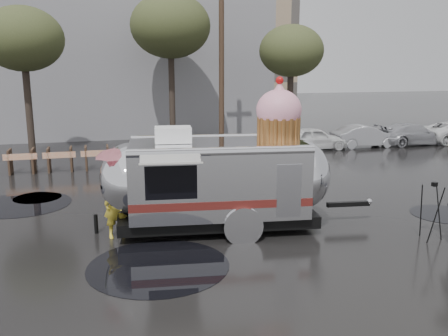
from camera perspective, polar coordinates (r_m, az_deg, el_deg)
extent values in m
plane|color=black|center=(12.12, 5.02, -8.89)|extent=(120.00, 120.00, 0.00)
cylinder|color=black|center=(15.70, 24.85, -5.03)|extent=(1.89, 1.89, 0.01)
cylinder|color=black|center=(10.84, -7.88, -11.58)|extent=(3.16, 3.16, 0.01)
cylinder|color=black|center=(16.55, -23.00, -4.02)|extent=(2.99, 2.99, 0.01)
cylinder|color=black|center=(17.16, -21.52, -3.33)|extent=(1.56, 1.56, 0.01)
cylinder|color=black|center=(17.50, -0.69, -2.16)|extent=(3.24, 3.24, 0.01)
cube|color=slate|center=(34.68, -15.58, 15.37)|extent=(22.00, 12.00, 13.00)
cylinder|color=#473323|center=(25.43, -0.30, 12.57)|extent=(0.28, 0.28, 9.00)
cylinder|color=#382D26|center=(23.86, -22.53, 7.88)|extent=(0.32, 0.32, 5.85)
ellipsoid|color=#343D1C|center=(23.84, -23.06, 14.11)|extent=(3.64, 3.64, 2.86)
cylinder|color=#382D26|center=(25.93, -6.31, 10.01)|extent=(0.32, 0.32, 6.75)
ellipsoid|color=#343D1C|center=(25.99, -6.47, 16.63)|extent=(4.20, 4.20, 3.30)
cylinder|color=#382D26|center=(25.66, 7.94, 8.43)|extent=(0.32, 0.32, 5.40)
ellipsoid|color=#343D1C|center=(25.62, 8.11, 13.79)|extent=(3.36, 3.36, 2.64)
cube|color=#473323|center=(21.28, -24.34, 0.70)|extent=(0.08, 0.80, 1.00)
cube|color=#473323|center=(21.15, -21.94, 0.84)|extent=(0.08, 0.80, 1.00)
cube|color=#E5590C|center=(20.79, -23.34, 1.24)|extent=(1.30, 0.04, 0.25)
cube|color=#473323|center=(21.08, -20.32, 0.93)|extent=(0.08, 0.80, 1.00)
cube|color=#473323|center=(21.01, -17.88, 1.07)|extent=(0.08, 0.80, 1.00)
cube|color=#E5590C|center=(20.62, -19.22, 1.48)|extent=(1.30, 0.04, 0.25)
cube|color=#473323|center=(20.98, -16.25, 1.16)|extent=(0.08, 0.80, 1.00)
cube|color=#473323|center=(20.98, -13.79, 1.29)|extent=(0.08, 0.80, 1.00)
cube|color=#E5590C|center=(20.56, -15.06, 1.71)|extent=(1.30, 0.04, 0.25)
imported|color=silver|center=(25.37, 10.77, 3.75)|extent=(4.00, 1.80, 1.40)
imported|color=#B2B2B7|center=(26.80, 16.58, 3.90)|extent=(4.00, 1.80, 1.40)
imported|color=#B2B2B7|center=(28.47, 21.77, 4.04)|extent=(4.20, 1.80, 1.44)
cube|color=silver|center=(12.71, -0.87, -0.97)|extent=(4.84, 2.94, 1.87)
ellipsoid|color=silver|center=(13.17, 9.07, -0.64)|extent=(1.84, 2.57, 1.87)
ellipsoid|color=silver|center=(12.64, -11.23, -1.27)|extent=(1.84, 2.57, 1.87)
cube|color=black|center=(13.00, -0.86, -5.66)|extent=(5.42, 2.71, 0.31)
cylinder|color=black|center=(12.07, 2.24, -7.11)|extent=(0.75, 0.32, 0.73)
cylinder|color=black|center=(14.08, 0.72, -4.24)|extent=(0.75, 0.32, 0.73)
cylinder|color=silver|center=(11.92, 2.37, -7.10)|extent=(1.00, 0.23, 1.00)
cube|color=black|center=(13.89, 14.72, -4.22)|extent=(1.26, 0.28, 0.12)
sphere|color=silver|center=(14.13, 17.08, -3.87)|extent=(0.19, 0.19, 0.17)
cylinder|color=black|center=(13.06, -15.15, -6.50)|extent=(0.12, 0.12, 0.52)
cube|color=#561A16|center=(11.68, -0.15, -4.53)|extent=(4.55, 0.59, 0.21)
cube|color=#561A16|center=(13.97, -1.46, -1.73)|extent=(4.55, 0.59, 0.21)
cube|color=black|center=(11.41, -6.38, -1.77)|extent=(1.24, 0.18, 0.83)
cube|color=#B6B4AA|center=(11.05, -6.40, 0.54)|extent=(1.51, 0.69, 0.15)
cube|color=silver|center=(11.91, 7.83, -2.76)|extent=(0.62, 0.11, 1.35)
cube|color=white|center=(12.41, -6.16, 4.03)|extent=(1.01, 0.79, 0.40)
cylinder|color=#C27C3E|center=(12.79, 6.57, 4.73)|extent=(1.21, 1.21, 0.62)
ellipsoid|color=#FAA8BC|center=(12.73, 6.62, 6.96)|extent=(1.35, 1.35, 1.08)
cone|color=#FAA8BC|center=(12.69, 6.68, 9.40)|extent=(0.58, 0.58, 0.42)
sphere|color=red|center=(12.68, 6.71, 10.43)|extent=(0.23, 0.23, 0.21)
imported|color=gold|center=(12.46, -12.77, -4.05)|extent=(0.75, 0.57, 1.86)
imported|color=#D6808D|center=(12.21, -13.00, 0.58)|extent=(1.20, 1.20, 0.82)
cylinder|color=black|center=(12.49, -12.75, -4.52)|extent=(0.02, 0.02, 1.65)
cylinder|color=black|center=(13.33, 24.42, -4.74)|extent=(0.10, 0.33, 1.45)
cylinder|color=black|center=(13.17, 22.62, -4.78)|extent=(0.26, 0.24, 1.46)
cylinder|color=black|center=(12.91, 24.12, -5.25)|extent=(0.32, 0.12, 1.45)
cube|color=black|center=(12.95, 24.00, -1.80)|extent=(0.14, 0.13, 0.10)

